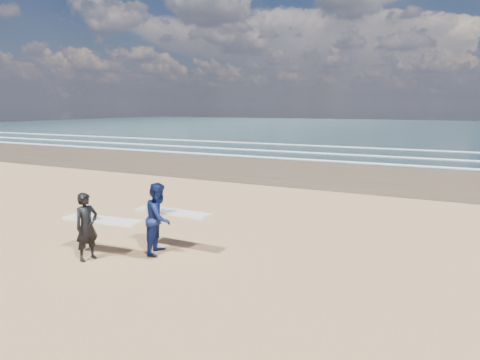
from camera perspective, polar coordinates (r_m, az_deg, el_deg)
The scene contains 2 objects.
surfer_near at distance 11.83m, azimuth -19.51°, elevation -5.76°, with size 2.24×1.08×1.79m.
surfer_far at distance 11.86m, azimuth -10.64°, elevation -4.96°, with size 2.20×1.17×1.95m.
Camera 1 is at (8.55, -7.55, 3.99)m, focal length 32.00 mm.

